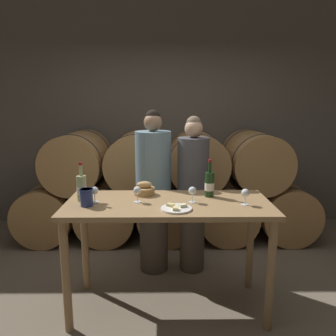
# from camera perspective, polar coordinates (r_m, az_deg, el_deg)

# --- Properties ---
(ground_plane) EXTENTS (10.00, 10.00, 0.00)m
(ground_plane) POSITION_cam_1_polar(r_m,az_deg,el_deg) (3.05, 0.03, -22.90)
(ground_plane) COLOR #726654
(stone_wall_back) EXTENTS (10.00, 0.12, 3.20)m
(stone_wall_back) POSITION_cam_1_polar(r_m,az_deg,el_deg) (4.69, -0.27, 9.95)
(stone_wall_back) COLOR #60594F
(stone_wall_back) RESTS_ON ground_plane
(barrel_stack) EXTENTS (3.71, 0.97, 1.36)m
(barrel_stack) POSITION_cam_1_polar(r_m,az_deg,el_deg) (4.22, -0.21, -3.41)
(barrel_stack) COLOR #A87A47
(barrel_stack) RESTS_ON ground_plane
(tasting_table) EXTENTS (1.65, 0.71, 0.93)m
(tasting_table) POSITION_cam_1_polar(r_m,az_deg,el_deg) (2.68, 0.03, -8.62)
(tasting_table) COLOR #99754C
(tasting_table) RESTS_ON ground_plane
(person_left) EXTENTS (0.35, 0.35, 1.65)m
(person_left) POSITION_cam_1_polar(r_m,az_deg,el_deg) (3.30, -2.54, -4.21)
(person_left) COLOR #4C4238
(person_left) RESTS_ON ground_plane
(person_right) EXTENTS (0.31, 0.31, 1.59)m
(person_right) POSITION_cam_1_polar(r_m,az_deg,el_deg) (3.31, 4.33, -4.53)
(person_right) COLOR #4C4238
(person_right) RESTS_ON ground_plane
(wine_bottle_red) EXTENTS (0.08, 0.08, 0.32)m
(wine_bottle_red) POSITION_cam_1_polar(r_m,az_deg,el_deg) (2.79, 7.23, -2.80)
(wine_bottle_red) COLOR #193819
(wine_bottle_red) RESTS_ON tasting_table
(wine_bottle_white) EXTENTS (0.08, 0.08, 0.32)m
(wine_bottle_white) POSITION_cam_1_polar(r_m,az_deg,el_deg) (2.73, -14.80, -3.39)
(wine_bottle_white) COLOR #ADBC7F
(wine_bottle_white) RESTS_ON tasting_table
(blue_crock) EXTENTS (0.11, 0.11, 0.14)m
(blue_crock) POSITION_cam_1_polar(r_m,az_deg,el_deg) (2.60, -14.01, -4.87)
(blue_crock) COLOR navy
(blue_crock) RESTS_ON tasting_table
(bread_basket) EXTENTS (0.18, 0.18, 0.12)m
(bread_basket) POSITION_cam_1_polar(r_m,az_deg,el_deg) (2.84, -4.13, -3.76)
(bread_basket) COLOR #A87F4C
(bread_basket) RESTS_ON tasting_table
(cheese_plate) EXTENTS (0.23, 0.23, 0.04)m
(cheese_plate) POSITION_cam_1_polar(r_m,az_deg,el_deg) (2.46, 1.45, -7.02)
(cheese_plate) COLOR white
(cheese_plate) RESTS_ON tasting_table
(wine_glass_far_left) EXTENTS (0.06, 0.06, 0.13)m
(wine_glass_far_left) POSITION_cam_1_polar(r_m,az_deg,el_deg) (2.68, -12.65, -3.94)
(wine_glass_far_left) COLOR white
(wine_glass_far_left) RESTS_ON tasting_table
(wine_glass_left) EXTENTS (0.06, 0.06, 0.13)m
(wine_glass_left) POSITION_cam_1_polar(r_m,az_deg,el_deg) (2.62, -5.38, -4.05)
(wine_glass_left) COLOR white
(wine_glass_left) RESTS_ON tasting_table
(wine_glass_center) EXTENTS (0.06, 0.06, 0.13)m
(wine_glass_center) POSITION_cam_1_polar(r_m,az_deg,el_deg) (2.62, 4.26, -4.06)
(wine_glass_center) COLOR white
(wine_glass_center) RESTS_ON tasting_table
(wine_glass_right) EXTENTS (0.06, 0.06, 0.13)m
(wine_glass_right) POSITION_cam_1_polar(r_m,az_deg,el_deg) (2.62, 13.31, -4.34)
(wine_glass_right) COLOR white
(wine_glass_right) RESTS_ON tasting_table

